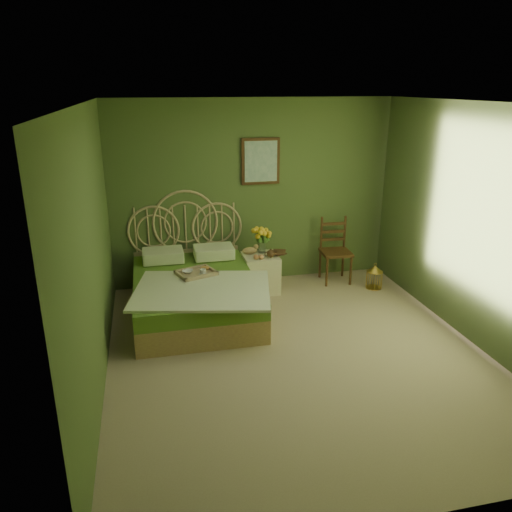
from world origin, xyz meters
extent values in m
plane|color=tan|center=(0.00, 0.00, 0.00)|extent=(4.50, 4.50, 0.00)
plane|color=silver|center=(0.00, 0.00, 2.60)|extent=(4.50, 4.50, 0.00)
plane|color=#4E6032|center=(0.00, 2.25, 1.30)|extent=(4.00, 0.00, 4.00)
plane|color=#4E6032|center=(-2.00, 0.00, 1.30)|extent=(0.00, 4.50, 4.50)
plane|color=#4E6032|center=(2.00, 0.00, 1.30)|extent=(0.00, 4.50, 4.50)
cube|color=#38200F|center=(0.10, 2.23, 1.75)|extent=(0.54, 0.03, 0.64)
cube|color=beige|center=(0.10, 2.21, 1.75)|extent=(0.46, 0.01, 0.56)
cube|color=tan|center=(-0.97, 1.23, 0.15)|extent=(1.47, 1.97, 0.29)
cube|color=#55832B|center=(-0.97, 1.23, 0.39)|extent=(1.47, 1.97, 0.20)
cube|color=white|center=(-0.92, 0.79, 0.51)|extent=(1.76, 1.48, 0.03)
cube|color=white|center=(-1.32, 1.92, 0.58)|extent=(0.54, 0.39, 0.16)
cube|color=white|center=(-0.63, 1.92, 0.58)|extent=(0.54, 0.39, 0.16)
cube|color=#CBAF87|center=(-0.94, 1.27, 0.51)|extent=(0.54, 0.48, 0.04)
ellipsoid|color=#B77A38|center=(-0.82, 1.36, 0.56)|extent=(0.12, 0.07, 0.05)
cube|color=#F4EEC7|center=(0.00, 1.79, 0.26)|extent=(0.48, 0.48, 0.52)
cylinder|color=silver|center=(0.05, 1.90, 0.61)|extent=(0.10, 0.10, 0.18)
ellipsoid|color=tan|center=(-0.13, 1.88, 0.57)|extent=(0.21, 0.11, 0.10)
sphere|color=#D18451|center=(-0.09, 1.64, 0.56)|extent=(0.07, 0.07, 0.07)
sphere|color=#D18451|center=(-0.03, 1.62, 0.56)|extent=(0.07, 0.07, 0.07)
cube|color=#38200F|center=(1.16, 1.90, 0.44)|extent=(0.44, 0.44, 0.04)
cylinder|color=#38200F|center=(0.98, 1.72, 0.22)|extent=(0.04, 0.04, 0.44)
cylinder|color=#38200F|center=(1.33, 1.72, 0.22)|extent=(0.04, 0.04, 0.44)
cylinder|color=#38200F|center=(0.98, 2.08, 0.22)|extent=(0.04, 0.04, 0.44)
cylinder|color=#38200F|center=(1.33, 2.08, 0.22)|extent=(0.04, 0.04, 0.44)
cube|color=#38200F|center=(1.16, 2.08, 0.69)|extent=(0.36, 0.06, 0.49)
cylinder|color=gold|center=(1.61, 1.53, 0.01)|extent=(0.22, 0.22, 0.01)
cylinder|color=gold|center=(1.61, 1.53, 0.12)|extent=(0.22, 0.22, 0.25)
cone|color=gold|center=(1.61, 1.53, 0.29)|extent=(0.22, 0.22, 0.09)
imported|color=#381E0F|center=(0.18, 1.81, 0.53)|extent=(0.21, 0.26, 0.02)
imported|color=#472819|center=(0.18, 1.81, 0.56)|extent=(0.25, 0.28, 0.02)
imported|color=white|center=(-1.04, 1.32, 0.55)|extent=(0.17, 0.17, 0.03)
imported|color=white|center=(-0.86, 1.21, 0.57)|extent=(0.08, 0.08, 0.07)
camera|label=1|loc=(-1.48, -4.55, 2.77)|focal=35.00mm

